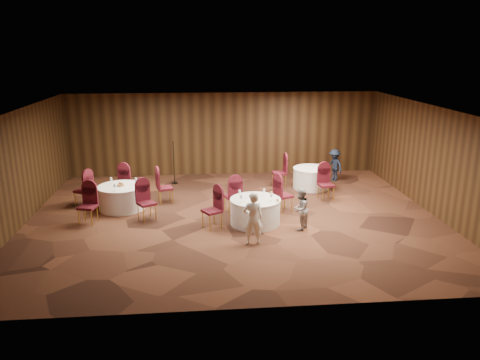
{
  "coord_description": "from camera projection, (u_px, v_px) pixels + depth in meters",
  "views": [
    {
      "loc": [
        -1.01,
        -12.97,
        4.89
      ],
      "look_at": [
        0.2,
        0.2,
        1.1
      ],
      "focal_mm": 35.0,
      "sensor_mm": 36.0,
      "label": 1
    }
  ],
  "objects": [
    {
      "name": "chairs_main",
      "position": [
        244.0,
        200.0,
        13.83
      ],
      "size": [
        2.93,
        1.93,
        1.0
      ],
      "color": "#390B0D",
      "rests_on": "ground"
    },
    {
      "name": "mic_stand",
      "position": [
        174.0,
        171.0,
        17.21
      ],
      "size": [
        0.24,
        0.24,
        1.58
      ],
      "color": "black",
      "rests_on": "ground"
    },
    {
      "name": "tabletop_left",
      "position": [
        121.0,
        184.0,
        14.38
      ],
      "size": [
        0.85,
        0.81,
        0.22
      ],
      "color": "silver",
      "rests_on": "table_left"
    },
    {
      "name": "chairs_right",
      "position": [
        302.0,
        178.0,
        16.13
      ],
      "size": [
        1.86,
        2.21,
        1.0
      ],
      "color": "#390B0D",
      "rests_on": "ground"
    },
    {
      "name": "woman_b",
      "position": [
        300.0,
        209.0,
        12.8
      ],
      "size": [
        0.7,
        0.73,
        1.19
      ],
      "primitive_type": "imported",
      "rotation": [
        0.0,
        0.0,
        4.09
      ],
      "color": "#A2A2A6",
      "rests_on": "ground"
    },
    {
      "name": "room_shell",
      "position": [
        234.0,
        153.0,
        13.31
      ],
      "size": [
        12.0,
        12.0,
        12.0
      ],
      "color": "silver",
      "rests_on": "ground"
    },
    {
      "name": "table_main",
      "position": [
        255.0,
        211.0,
        13.28
      ],
      "size": [
        1.44,
        1.44,
        0.74
      ],
      "color": "white",
      "rests_on": "ground"
    },
    {
      "name": "ground",
      "position": [
        234.0,
        218.0,
        13.85
      ],
      "size": [
        12.0,
        12.0,
        0.0
      ],
      "primitive_type": "plane",
      "color": "black",
      "rests_on": "ground"
    },
    {
      "name": "table_right",
      "position": [
        311.0,
        178.0,
        16.66
      ],
      "size": [
        1.31,
        1.31,
        0.74
      ],
      "color": "white",
      "rests_on": "ground"
    },
    {
      "name": "chairs_left",
      "position": [
        123.0,
        193.0,
        14.49
      ],
      "size": [
        3.22,
        3.09,
        1.0
      ],
      "color": "#390B0D",
      "rests_on": "ground"
    },
    {
      "name": "woman_a",
      "position": [
        253.0,
        218.0,
        11.83
      ],
      "size": [
        0.51,
        0.34,
        1.39
      ],
      "primitive_type": "imported",
      "rotation": [
        0.0,
        0.0,
        3.15
      ],
      "color": "white",
      "rests_on": "ground"
    },
    {
      "name": "tabletop_right",
      "position": [
        319.0,
        166.0,
        16.25
      ],
      "size": [
        0.08,
        0.08,
        0.22
      ],
      "color": "silver",
      "rests_on": "table_right"
    },
    {
      "name": "table_left",
      "position": [
        122.0,
        197.0,
        14.51
      ],
      "size": [
        1.43,
        1.43,
        0.74
      ],
      "color": "white",
      "rests_on": "ground"
    },
    {
      "name": "man_c",
      "position": [
        334.0,
        165.0,
        17.51
      ],
      "size": [
        0.75,
        0.9,
        1.2
      ],
      "primitive_type": "imported",
      "rotation": [
        0.0,
        0.0,
        5.17
      ],
      "color": "black",
      "rests_on": "ground"
    },
    {
      "name": "tabletop_main",
      "position": [
        261.0,
        197.0,
        13.07
      ],
      "size": [
        1.13,
        1.12,
        0.22
      ],
      "color": "silver",
      "rests_on": "table_main"
    }
  ]
}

